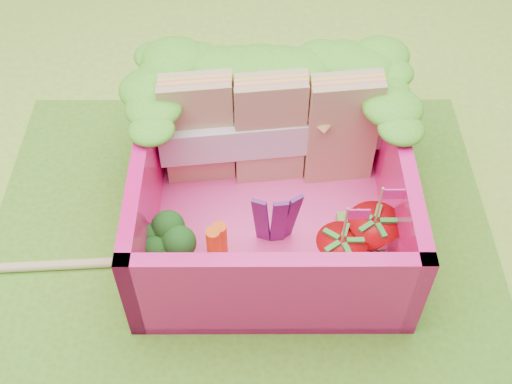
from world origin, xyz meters
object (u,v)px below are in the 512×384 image
at_px(broccoli, 165,244).
at_px(strawberry_left, 340,256).
at_px(bento_box, 271,189).
at_px(sandwich_stack, 271,130).
at_px(chopsticks, 53,265).
at_px(strawberry_right, 372,238).

bearing_deg(broccoli, strawberry_left, -3.03).
relative_size(broccoli, strawberry_left, 0.65).
bearing_deg(bento_box, sandwich_stack, 89.11).
xyz_separation_m(sandwich_stack, chopsticks, (-1.09, -0.61, -0.34)).
relative_size(bento_box, chopsticks, 0.58).
height_order(strawberry_left, chopsticks, strawberry_left).
bearing_deg(chopsticks, strawberry_right, 1.53).
xyz_separation_m(bento_box, broccoli, (-0.51, -0.29, -0.06)).
distance_m(bento_box, sandwich_stack, 0.34).
bearing_deg(sandwich_stack, strawberry_left, -64.71).
height_order(sandwich_stack, chopsticks, sandwich_stack).
bearing_deg(sandwich_stack, bento_box, -90.89).
bearing_deg(broccoli, bento_box, 29.99).
xyz_separation_m(strawberry_left, chopsticks, (-1.40, 0.06, -0.16)).
relative_size(bento_box, sandwich_stack, 1.11).
relative_size(sandwich_stack, strawberry_right, 2.34).
bearing_deg(sandwich_stack, strawberry_right, -49.84).
distance_m(bento_box, strawberry_left, 0.47).
relative_size(strawberry_left, strawberry_right, 0.97).
xyz_separation_m(broccoli, strawberry_left, (0.83, -0.04, -0.04)).
bearing_deg(chopsticks, strawberry_left, -2.38).
height_order(bento_box, sandwich_stack, sandwich_stack).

